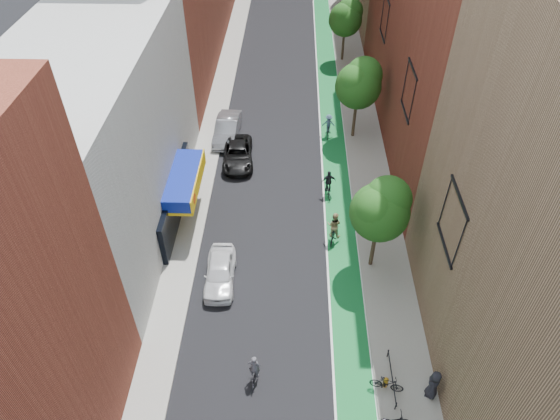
# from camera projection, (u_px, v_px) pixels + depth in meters

# --- Properties ---
(bike_lane) EXTENTS (2.00, 68.00, 0.01)m
(bike_lane) POSITION_uv_depth(u_px,v_px,m) (332.00, 123.00, 42.41)
(bike_lane) COLOR #136D2F
(bike_lane) RESTS_ON ground
(sidewalk_left) EXTENTS (2.00, 68.00, 0.15)m
(sidewalk_left) POSITION_uv_depth(u_px,v_px,m) (215.00, 121.00, 42.59)
(sidewalk_left) COLOR gray
(sidewalk_left) RESTS_ON ground
(sidewalk_right) EXTENTS (3.00, 68.00, 0.15)m
(sidewalk_right) POSITION_uv_depth(u_px,v_px,m) (361.00, 123.00, 42.31)
(sidewalk_right) COLOR gray
(sidewalk_right) RESTS_ON ground
(building_left_white) EXTENTS (8.00, 20.00, 12.00)m
(building_left_white) POSITION_uv_depth(u_px,v_px,m) (97.00, 142.00, 29.83)
(building_left_white) COLOR silver
(building_left_white) RESTS_ON ground
(tree_near) EXTENTS (3.40, 3.36, 6.42)m
(tree_near) POSITION_uv_depth(u_px,v_px,m) (381.00, 208.00, 27.40)
(tree_near) COLOR #332619
(tree_near) RESTS_ON ground
(tree_mid) EXTENTS (3.55, 3.53, 6.74)m
(tree_mid) POSITION_uv_depth(u_px,v_px,m) (359.00, 82.00, 37.63)
(tree_mid) COLOR #332619
(tree_mid) RESTS_ON ground
(tree_far) EXTENTS (3.30, 3.25, 6.21)m
(tree_far) POSITION_uv_depth(u_px,v_px,m) (346.00, 17.00, 48.27)
(tree_far) COLOR #332619
(tree_far) RESTS_ON ground
(parked_car_white) EXTENTS (1.86, 4.31, 1.45)m
(parked_car_white) POSITION_uv_depth(u_px,v_px,m) (220.00, 272.00, 29.14)
(parked_car_white) COLOR white
(parked_car_white) RESTS_ON ground
(parked_car_black) EXTENTS (2.66, 5.06, 1.36)m
(parked_car_black) POSITION_uv_depth(u_px,v_px,m) (238.00, 154.00, 37.93)
(parked_car_black) COLOR black
(parked_car_black) RESTS_ON ground
(parked_car_silver) EXTENTS (1.99, 5.06, 1.64)m
(parked_car_silver) POSITION_uv_depth(u_px,v_px,m) (227.00, 129.00, 40.28)
(parked_car_silver) COLOR gray
(parked_car_silver) RESTS_ON ground
(cyclist_lead) EXTENTS (0.69, 1.56, 1.94)m
(cyclist_lead) POSITION_uv_depth(u_px,v_px,m) (254.00, 373.00, 24.42)
(cyclist_lead) COLOR black
(cyclist_lead) RESTS_ON ground
(cyclist_lane_near) EXTENTS (1.06, 1.78, 2.22)m
(cyclist_lane_near) POSITION_uv_depth(u_px,v_px,m) (334.00, 229.00, 31.48)
(cyclist_lane_near) COLOR black
(cyclist_lane_near) RESTS_ON ground
(cyclist_lane_mid) EXTENTS (1.03, 1.65, 2.03)m
(cyclist_lane_mid) POSITION_uv_depth(u_px,v_px,m) (328.00, 186.00, 34.92)
(cyclist_lane_mid) COLOR black
(cyclist_lane_mid) RESTS_ON ground
(cyclist_lane_far) EXTENTS (1.03, 1.74, 1.91)m
(cyclist_lane_far) POSITION_uv_depth(u_px,v_px,m) (328.00, 127.00, 40.49)
(cyclist_lane_far) COLOR black
(cyclist_lane_far) RESTS_ON ground
(parked_bike_mid) EXTENTS (1.71, 0.83, 0.99)m
(parked_bike_mid) POSITION_uv_depth(u_px,v_px,m) (387.00, 384.00, 24.00)
(parked_bike_mid) COLOR black
(parked_bike_mid) RESTS_ON sidewalk_right
(pedestrian) EXTENTS (0.84, 1.04, 1.84)m
(pedestrian) POSITION_uv_depth(u_px,v_px,m) (434.00, 384.00, 23.53)
(pedestrian) COLOR black
(pedestrian) RESTS_ON sidewalk_right
(fire_hydrant) EXTENTS (0.24, 0.24, 0.68)m
(fire_hydrant) POSITION_uv_depth(u_px,v_px,m) (386.00, 382.00, 24.23)
(fire_hydrant) COLOR orange
(fire_hydrant) RESTS_ON sidewalk_right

